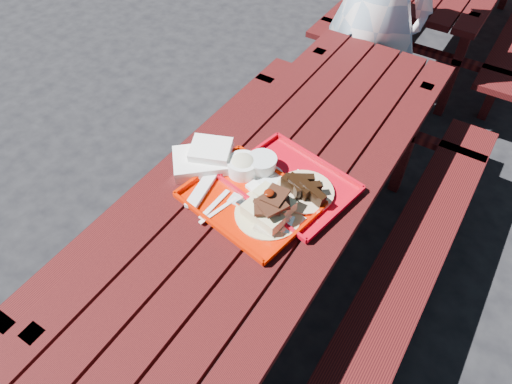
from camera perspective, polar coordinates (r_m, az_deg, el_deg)
ground at (r=2.43m, az=1.94°, el=-10.77°), size 60.00×60.00×0.00m
picnic_table_near at (r=1.97m, az=2.35°, el=-2.32°), size 1.41×2.40×0.75m
near_tray at (r=1.73m, az=-0.28°, el=-0.17°), size 0.53×0.45×0.15m
far_tray at (r=1.80m, az=3.98°, el=1.27°), size 0.53×0.44×0.08m
white_cloth at (r=1.87m, az=-6.37°, el=4.21°), size 0.29×0.29×0.10m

